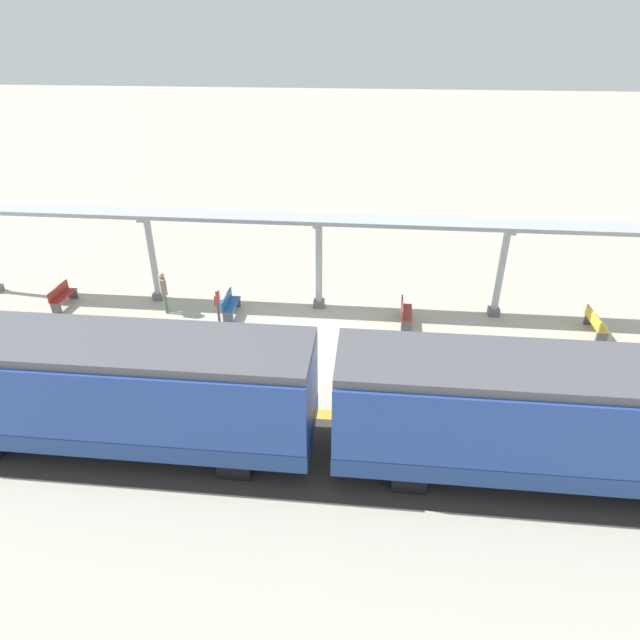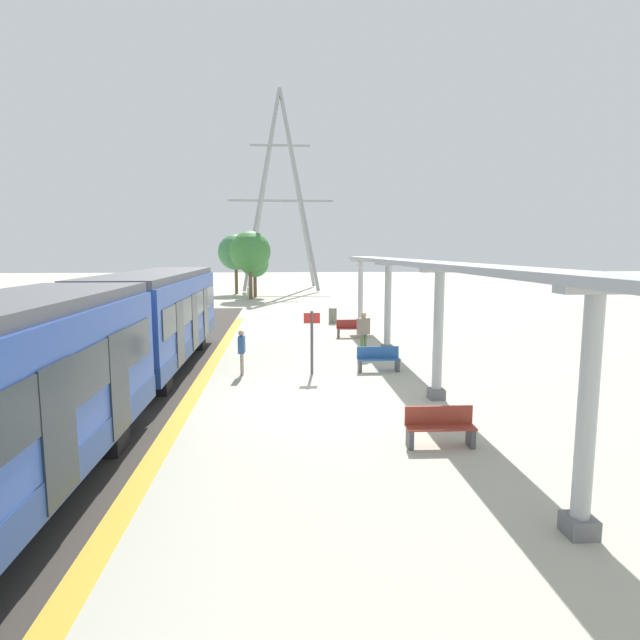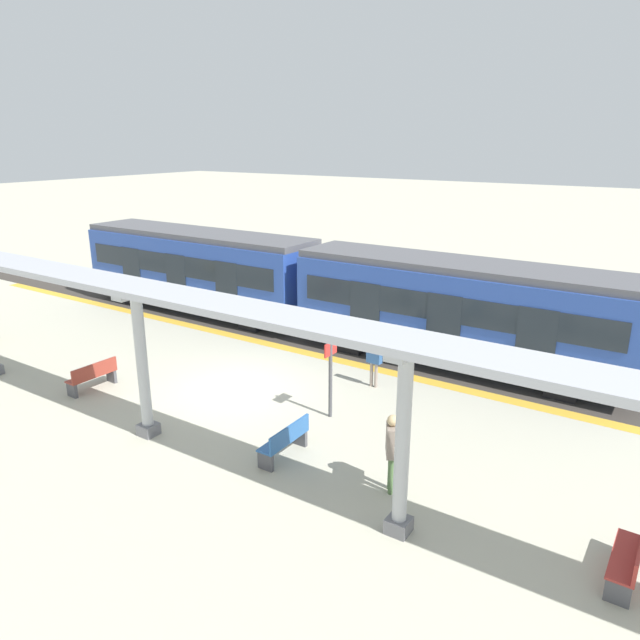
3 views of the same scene
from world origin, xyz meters
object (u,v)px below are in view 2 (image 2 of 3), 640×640
(bench_mid_platform, at_px, (352,328))
(trash_bin, at_px, (333,316))
(bench_extra_slot, at_px, (378,359))
(train_far_carriage, at_px, (158,318))
(canopy_pillar_second, at_px, (587,413))
(canopy_pillar_fifth, at_px, (361,293))
(canopy_pillar_fourth, at_px, (388,307))
(passenger_by_the_benches, at_px, (363,329))
(bench_far_end, at_px, (440,426))
(platform_info_sign, at_px, (312,336))
(canopy_pillar_third, at_px, (438,334))
(passenger_waiting_near_edge, at_px, (242,347))

(bench_mid_platform, height_order, trash_bin, trash_bin)
(bench_extra_slot, bearing_deg, trash_bin, 91.89)
(train_far_carriage, relative_size, canopy_pillar_second, 2.93)
(train_far_carriage, height_order, trash_bin, train_far_carriage)
(canopy_pillar_fifth, bearing_deg, canopy_pillar_fourth, -90.00)
(canopy_pillar_second, relative_size, passenger_by_the_benches, 2.11)
(canopy_pillar_fifth, height_order, bench_mid_platform, canopy_pillar_fifth)
(bench_far_end, bearing_deg, platform_info_sign, 109.27)
(canopy_pillar_fifth, bearing_deg, canopy_pillar_third, -90.00)
(train_far_carriage, distance_m, passenger_waiting_near_edge, 3.51)
(canopy_pillar_fourth, xyz_separation_m, bench_extra_slot, (-1.02, -3.43, -1.46))
(canopy_pillar_fourth, xyz_separation_m, platform_info_sign, (-3.40, -3.69, -0.58))
(canopy_pillar_fifth, distance_m, trash_bin, 2.46)
(train_far_carriage, xyz_separation_m, platform_info_sign, (5.50, -1.44, -0.50))
(bench_extra_slot, xyz_separation_m, passenger_by_the_benches, (-0.11, 2.68, 0.67))
(canopy_pillar_fourth, distance_m, bench_extra_slot, 3.87)
(canopy_pillar_fifth, xyz_separation_m, trash_bin, (-1.43, 1.37, -1.46))
(canopy_pillar_fifth, bearing_deg, trash_bin, 136.29)
(bench_extra_slot, height_order, platform_info_sign, platform_info_sign)
(bench_extra_slot, bearing_deg, canopy_pillar_fifth, 84.65)
(platform_info_sign, bearing_deg, passenger_waiting_near_edge, 179.25)
(train_far_carriage, relative_size, platform_info_sign, 5.01)
(canopy_pillar_fifth, bearing_deg, bench_extra_slot, -95.35)
(canopy_pillar_second, distance_m, canopy_pillar_fifth, 21.72)
(canopy_pillar_third, bearing_deg, train_far_carriage, 151.89)
(train_far_carriage, relative_size, passenger_by_the_benches, 6.17)
(bench_extra_slot, relative_size, passenger_waiting_near_edge, 0.96)
(platform_info_sign, bearing_deg, canopy_pillar_fifth, 73.12)
(canopy_pillar_fifth, height_order, platform_info_sign, canopy_pillar_fifth)
(canopy_pillar_second, xyz_separation_m, bench_far_end, (-1.00, 3.68, -1.46))
(passenger_waiting_near_edge, bearing_deg, canopy_pillar_second, -61.22)
(passenger_waiting_near_edge, bearing_deg, trash_bin, 70.76)
(bench_mid_platform, xyz_separation_m, passenger_waiting_near_edge, (-4.82, -7.48, 0.53))
(passenger_by_the_benches, bearing_deg, canopy_pillar_third, -79.70)
(bench_extra_slot, distance_m, trash_bin, 12.30)
(canopy_pillar_second, xyz_separation_m, bench_extra_slot, (-1.02, 10.79, -1.46))
(canopy_pillar_third, xyz_separation_m, passenger_by_the_benches, (-1.14, 6.25, -0.79))
(train_far_carriage, xyz_separation_m, canopy_pillar_fifth, (8.90, 9.75, 0.08))
(bench_mid_platform, bearing_deg, train_far_carriage, -142.50)
(canopy_pillar_fifth, bearing_deg, passenger_waiting_near_edge, -117.46)
(bench_far_end, distance_m, passenger_by_the_benches, 9.81)
(platform_info_sign, bearing_deg, canopy_pillar_fourth, 47.39)
(bench_far_end, relative_size, passenger_waiting_near_edge, 0.97)
(canopy_pillar_second, bearing_deg, bench_extra_slot, 95.42)
(trash_bin, bearing_deg, bench_mid_platform, -84.97)
(canopy_pillar_second, xyz_separation_m, canopy_pillar_fourth, (0.00, 14.22, 0.00))
(train_far_carriage, height_order, canopy_pillar_third, canopy_pillar_third)
(bench_far_end, xyz_separation_m, bench_extra_slot, (-0.02, 7.11, 0.00))
(canopy_pillar_third, relative_size, passenger_waiting_near_edge, 2.41)
(canopy_pillar_third, distance_m, bench_far_end, 3.96)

